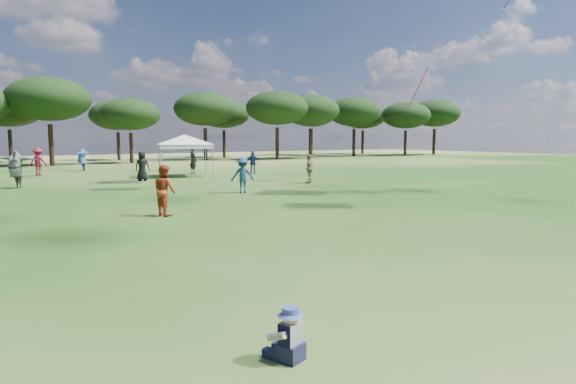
% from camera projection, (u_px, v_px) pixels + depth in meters
% --- Properties ---
extents(tree_line, '(108.78, 17.63, 7.77)m').
position_uv_depth(tree_line, '(33.00, 104.00, 43.20)').
color(tree_line, black).
rests_on(tree_line, ground).
extents(tent_right, '(6.15, 6.15, 2.91)m').
position_uv_depth(tent_right, '(184.00, 137.00, 29.77)').
color(tent_right, gray).
rests_on(tent_right, ground).
extents(toddler, '(0.45, 0.49, 0.60)m').
position_uv_depth(toddler, '(289.00, 336.00, 5.26)').
color(toddler, '#161933').
rests_on(toddler, ground).
extents(festival_crowd, '(29.49, 24.34, 1.86)m').
position_uv_depth(festival_crowd, '(13.00, 170.00, 23.63)').
color(festival_crowd, '#2C2A2F').
rests_on(festival_crowd, ground).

